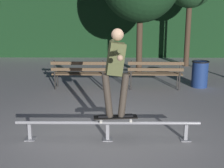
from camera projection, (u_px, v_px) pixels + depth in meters
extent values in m
plane|color=#ADAAA8|center=(108.00, 138.00, 5.71)|extent=(90.00, 90.00, 0.00)
cube|color=#193D1E|center=(113.00, 28.00, 15.40)|extent=(24.00, 1.20, 2.77)
cylinder|color=#9E9EA3|center=(108.00, 123.00, 5.57)|extent=(3.32, 0.06, 0.06)
cube|color=#9E9EA3|center=(30.00, 132.00, 5.63)|extent=(0.06, 0.06, 0.30)
cube|color=#9E9EA3|center=(30.00, 139.00, 5.66)|extent=(0.18, 0.18, 0.01)
cube|color=#9E9EA3|center=(108.00, 132.00, 5.61)|extent=(0.06, 0.06, 0.30)
cube|color=#9E9EA3|center=(108.00, 139.00, 5.65)|extent=(0.18, 0.18, 0.01)
cube|color=#9E9EA3|center=(186.00, 132.00, 5.60)|extent=(0.06, 0.06, 0.30)
cube|color=#9E9EA3|center=(185.00, 140.00, 5.63)|extent=(0.18, 0.18, 0.01)
cube|color=black|center=(115.00, 117.00, 5.54)|extent=(0.80, 0.28, 0.02)
cube|color=black|center=(115.00, 117.00, 5.54)|extent=(0.78, 0.26, 0.00)
cube|color=#9E9EA3|center=(130.00, 118.00, 5.57)|extent=(0.07, 0.17, 0.02)
cube|color=#9E9EA3|center=(101.00, 118.00, 5.52)|extent=(0.07, 0.17, 0.02)
cylinder|color=beige|center=(131.00, 121.00, 5.50)|extent=(0.05, 0.03, 0.05)
cylinder|color=beige|center=(130.00, 118.00, 5.66)|extent=(0.05, 0.03, 0.05)
cylinder|color=beige|center=(101.00, 122.00, 5.46)|extent=(0.05, 0.03, 0.05)
cylinder|color=beige|center=(100.00, 119.00, 5.61)|extent=(0.05, 0.03, 0.05)
cube|color=black|center=(125.00, 116.00, 5.55)|extent=(0.27, 0.12, 0.03)
cube|color=black|center=(105.00, 116.00, 5.52)|extent=(0.27, 0.12, 0.03)
cylinder|color=#473D33|center=(123.00, 95.00, 5.46)|extent=(0.22, 0.14, 0.79)
cylinder|color=#473D33|center=(108.00, 96.00, 5.44)|extent=(0.22, 0.14, 0.79)
cube|color=brown|center=(116.00, 58.00, 5.29)|extent=(0.37, 0.39, 0.57)
cylinder|color=brown|center=(118.00, 52.00, 4.89)|extent=(0.14, 0.61, 0.21)
cylinder|color=brown|center=(114.00, 46.00, 5.62)|extent=(0.14, 0.61, 0.21)
sphere|color=tan|center=(120.00, 58.00, 4.63)|extent=(0.09, 0.09, 0.09)
sphere|color=tan|center=(112.00, 47.00, 5.91)|extent=(0.09, 0.09, 0.09)
sphere|color=tan|center=(117.00, 35.00, 5.20)|extent=(0.21, 0.21, 0.21)
cube|color=#282623|center=(104.00, 80.00, 9.36)|extent=(0.04, 0.04, 0.44)
cube|color=#282623|center=(103.00, 83.00, 9.05)|extent=(0.04, 0.04, 0.44)
cube|color=#282623|center=(103.00, 68.00, 8.91)|extent=(0.04, 0.04, 0.44)
cube|color=#282623|center=(57.00, 80.00, 9.41)|extent=(0.04, 0.04, 0.44)
cube|color=#282623|center=(55.00, 82.00, 9.10)|extent=(0.04, 0.04, 0.44)
cube|color=#282623|center=(54.00, 68.00, 8.95)|extent=(0.04, 0.04, 0.44)
cube|color=brown|center=(80.00, 73.00, 9.31)|extent=(1.60, 0.13, 0.04)
cube|color=brown|center=(80.00, 73.00, 9.17)|extent=(1.60, 0.13, 0.04)
cube|color=brown|center=(79.00, 74.00, 9.04)|extent=(1.60, 0.13, 0.04)
cube|color=brown|center=(79.00, 69.00, 8.93)|extent=(1.60, 0.08, 0.09)
cube|color=brown|center=(78.00, 63.00, 8.89)|extent=(1.60, 0.08, 0.09)
cube|color=#282623|center=(177.00, 80.00, 9.34)|extent=(0.04, 0.04, 0.44)
cube|color=#282623|center=(179.00, 83.00, 9.03)|extent=(0.04, 0.04, 0.44)
cube|color=#282623|center=(180.00, 68.00, 8.88)|extent=(0.04, 0.04, 0.44)
cube|color=#282623|center=(131.00, 80.00, 9.39)|extent=(0.04, 0.04, 0.44)
cube|color=#282623|center=(131.00, 83.00, 9.07)|extent=(0.04, 0.04, 0.44)
cube|color=#282623|center=(131.00, 68.00, 8.93)|extent=(0.04, 0.04, 0.44)
cube|color=brown|center=(154.00, 73.00, 9.29)|extent=(1.60, 0.13, 0.04)
cube|color=brown|center=(155.00, 74.00, 9.15)|extent=(1.60, 0.13, 0.04)
cube|color=brown|center=(155.00, 75.00, 9.01)|extent=(1.60, 0.13, 0.04)
cube|color=brown|center=(156.00, 70.00, 8.91)|extent=(1.60, 0.08, 0.09)
cube|color=brown|center=(156.00, 63.00, 8.87)|extent=(1.60, 0.08, 0.09)
cylinder|color=#4C3828|center=(188.00, 35.00, 12.63)|extent=(0.22, 0.22, 2.60)
cylinder|color=#4C3828|center=(139.00, 43.00, 11.43)|extent=(0.22, 0.22, 2.19)
cylinder|color=navy|center=(200.00, 74.00, 9.38)|extent=(0.48, 0.48, 0.78)
torus|color=black|center=(201.00, 62.00, 9.29)|extent=(0.52, 0.52, 0.04)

